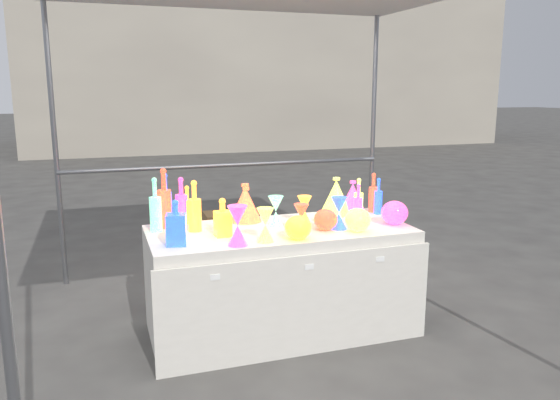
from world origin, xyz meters
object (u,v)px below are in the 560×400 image
object	(u,v)px
display_table	(280,280)
decanter_0	(223,217)
globe_0	(298,229)
lampshade_0	(246,204)
hourglass_0	(301,219)
cardboard_box_closed	(227,228)
bottle_0	(187,205)

from	to	relation	value
display_table	decanter_0	bearing A→B (deg)	-171.59
globe_0	lampshade_0	world-z (taller)	lampshade_0
display_table	hourglass_0	size ratio (longest dim) A/B	9.19
hourglass_0	globe_0	distance (m)	0.15
globe_0	lampshade_0	bearing A→B (deg)	107.46
cardboard_box_closed	display_table	bearing A→B (deg)	-92.27
display_table	cardboard_box_closed	distance (m)	2.34
decanter_0	hourglass_0	distance (m)	0.52
cardboard_box_closed	globe_0	bearing A→B (deg)	-91.44
bottle_0	decanter_0	world-z (taller)	bottle_0
display_table	decanter_0	world-z (taller)	decanter_0
cardboard_box_closed	lampshade_0	xyz separation A→B (m)	(-0.31, -2.04, 0.70)
bottle_0	hourglass_0	distance (m)	0.85
cardboard_box_closed	bottle_0	size ratio (longest dim) A/B	1.76
bottle_0	display_table	bearing A→B (deg)	-31.79
display_table	bottle_0	size ratio (longest dim) A/B	6.72
hourglass_0	bottle_0	bearing A→B (deg)	142.11
cardboard_box_closed	bottle_0	world-z (taller)	bottle_0
decanter_0	globe_0	distance (m)	0.50
display_table	lampshade_0	xyz separation A→B (m)	(-0.16, 0.29, 0.50)
decanter_0	lampshade_0	xyz separation A→B (m)	(0.25, 0.35, -0.00)
hourglass_0	globe_0	xyz separation A→B (m)	(-0.07, -0.13, -0.03)
hourglass_0	lampshade_0	world-z (taller)	lampshade_0
bottle_0	lampshade_0	size ratio (longest dim) A/B	1.09
bottle_0	globe_0	world-z (taller)	bottle_0
hourglass_0	lampshade_0	size ratio (longest dim) A/B	0.80
decanter_0	hourglass_0	xyz separation A→B (m)	(0.51, -0.10, -0.03)
bottle_0	lampshade_0	distance (m)	0.42
display_table	lampshade_0	world-z (taller)	lampshade_0
cardboard_box_closed	decanter_0	distance (m)	2.55
globe_0	lampshade_0	size ratio (longest dim) A/B	0.69
display_table	decanter_0	xyz separation A→B (m)	(-0.42, -0.06, 0.50)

